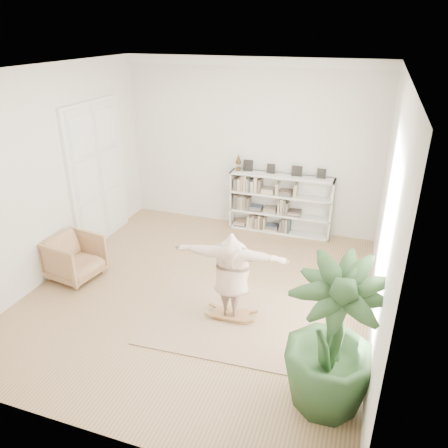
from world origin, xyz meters
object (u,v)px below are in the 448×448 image
bookshelf (280,204)px  rocker_board (231,314)px  person (232,272)px  houseplant (332,338)px  armchair (74,258)px

bookshelf → rocker_board: size_ratio=3.99×
bookshelf → person: (-0.02, -3.32, 0.19)m
rocker_board → houseplant: houseplant is taller
rocker_board → person: (0.00, 0.00, 0.75)m
bookshelf → armchair: 4.32m
rocker_board → houseplant: size_ratio=0.29×
armchair → person: (3.02, -0.27, 0.44)m
rocker_board → person: size_ratio=0.32×
houseplant → rocker_board: bearing=142.4°
armchair → houseplant: bearing=-99.2°
bookshelf → houseplant: bearing=-71.1°
armchair → person: bearing=-86.5°
armchair → bookshelf: bearing=-36.3°
bookshelf → rocker_board: bearing=-90.4°
rocker_board → houseplant: 2.18m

